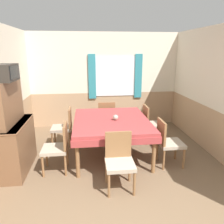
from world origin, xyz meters
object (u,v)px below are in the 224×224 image
(sideboard, at_px, (13,134))
(chair_head_window, at_px, (106,117))
(dining_table, at_px, (111,124))
(chair_head_near, at_px, (119,159))
(vase, at_px, (116,117))
(chair_left_near, at_px, (58,146))
(tv, at_px, (5,73))
(chair_right_far, at_px, (151,123))
(chair_left_far, at_px, (64,126))
(chair_right_near, at_px, (168,141))

(sideboard, bearing_deg, chair_head_window, 41.16)
(dining_table, bearing_deg, chair_head_near, -90.00)
(dining_table, height_order, vase, vase)
(vase, bearing_deg, chair_left_near, -156.05)
(chair_left_near, relative_size, chair_head_near, 1.00)
(chair_head_window, distance_m, tv, 2.74)
(chair_left_near, xyz_separation_m, chair_right_far, (2.00, 1.10, 0.00))
(chair_left_far, xyz_separation_m, chair_head_window, (1.00, 0.60, 0.00))
(dining_table, relative_size, vase, 16.38)
(chair_head_window, height_order, tv, tv)
(chair_left_near, bearing_deg, chair_left_far, 0.00)
(chair_right_near, bearing_deg, chair_head_window, -149.52)
(chair_left_near, distance_m, chair_right_near, 2.00)
(dining_table, height_order, chair_head_near, chair_head_near)
(chair_left_far, bearing_deg, dining_table, -118.73)
(dining_table, distance_m, chair_left_far, 1.16)
(chair_head_near, relative_size, tv, 1.66)
(chair_head_window, bearing_deg, chair_left_far, -148.93)
(tv, bearing_deg, chair_right_near, -0.49)
(chair_left_near, height_order, chair_head_window, same)
(chair_right_far, bearing_deg, chair_head_near, -30.48)
(chair_right_near, bearing_deg, vase, -117.50)
(chair_head_near, height_order, chair_head_window, same)
(chair_left_far, xyz_separation_m, chair_left_near, (0.00, -1.10, 0.00))
(chair_head_near, relative_size, chair_right_near, 1.00)
(chair_right_far, xyz_separation_m, vase, (-0.92, -0.62, 0.35))
(dining_table, height_order, chair_left_far, chair_left_far)
(dining_table, height_order, chair_right_far, chair_right_far)
(chair_right_far, bearing_deg, dining_table, -61.27)
(sideboard, distance_m, vase, 1.90)
(chair_head_window, bearing_deg, chair_right_far, -31.07)
(chair_head_near, xyz_separation_m, chair_head_window, (-0.00, 2.30, 0.00))
(dining_table, height_order, chair_head_window, chair_head_window)
(chair_head_near, xyz_separation_m, sideboard, (-1.79, 0.74, 0.21))
(chair_head_near, height_order, tv, tv)
(chair_right_near, bearing_deg, chair_head_near, -58.93)
(chair_left_near, bearing_deg, sideboard, 80.25)
(chair_left_far, relative_size, chair_head_window, 1.00)
(chair_right_far, relative_size, tv, 1.66)
(dining_table, bearing_deg, tv, -163.24)
(dining_table, xyz_separation_m, chair_left_near, (-1.00, -0.55, -0.19))
(chair_right_far, bearing_deg, chair_right_near, 0.00)
(vase, bearing_deg, chair_head_window, 93.71)
(tv, bearing_deg, vase, 14.05)
(chair_head_near, distance_m, vase, 1.14)
(chair_left_far, distance_m, chair_head_near, 1.97)
(chair_right_near, xyz_separation_m, vase, (-0.92, 0.48, 0.35))
(dining_table, height_order, sideboard, sideboard)
(tv, relative_size, vase, 4.82)
(chair_head_near, bearing_deg, chair_head_window, -90.00)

